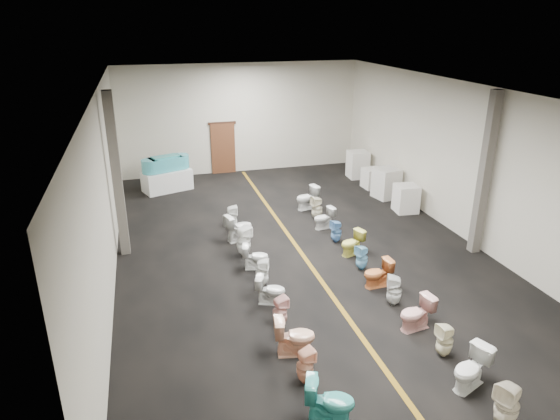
{
  "coord_description": "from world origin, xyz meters",
  "views": [
    {
      "loc": [
        -3.95,
        -12.35,
        6.2
      ],
      "look_at": [
        -0.25,
        1.0,
        0.82
      ],
      "focal_mm": 32.0,
      "sensor_mm": 36.0,
      "label": 1
    }
  ],
  "objects_px": {
    "toilet_right_6": "(362,258)",
    "toilet_left_8": "(239,227)",
    "toilet_left_2": "(295,336)",
    "toilet_right_5": "(378,273)",
    "appliance_crate_d": "(358,164)",
    "toilet_left_1": "(305,366)",
    "toilet_left_6": "(255,257)",
    "toilet_right_3": "(416,313)",
    "bathtub": "(166,163)",
    "display_table": "(167,180)",
    "toilet_left_9": "(232,217)",
    "toilet_right_9": "(324,218)",
    "toilet_left_5": "(262,272)",
    "toilet_right_4": "(394,290)",
    "appliance_crate_b": "(386,183)",
    "toilet_left_7": "(244,241)",
    "toilet_left_0": "(330,401)",
    "toilet_right_11": "(307,198)",
    "appliance_crate_a": "(406,198)",
    "appliance_crate_c": "(372,178)",
    "toilet_right_1": "(471,369)",
    "toilet_left_4": "(271,290)",
    "toilet_right_10": "(317,208)",
    "toilet_right_8": "(336,231)",
    "toilet_right_7": "(352,243)",
    "toilet_right_0": "(507,405)",
    "toilet_right_2": "(445,340)"
  },
  "relations": [
    {
      "from": "appliance_crate_d",
      "to": "bathtub",
      "type": "bearing_deg",
      "value": 176.93
    },
    {
      "from": "bathtub",
      "to": "toilet_right_6",
      "type": "height_order",
      "value": "bathtub"
    },
    {
      "from": "toilet_left_7",
      "to": "toilet_right_11",
      "type": "relative_size",
      "value": 1.07
    },
    {
      "from": "toilet_left_0",
      "to": "toilet_right_5",
      "type": "distance_m",
      "value": 4.66
    },
    {
      "from": "appliance_crate_b",
      "to": "toilet_right_10",
      "type": "distance_m",
      "value": 3.42
    },
    {
      "from": "appliance_crate_a",
      "to": "toilet_right_3",
      "type": "relative_size",
      "value": 1.22
    },
    {
      "from": "toilet_left_0",
      "to": "toilet_right_6",
      "type": "relative_size",
      "value": 1.2
    },
    {
      "from": "toilet_right_10",
      "to": "toilet_right_8",
      "type": "bearing_deg",
      "value": -7.85
    },
    {
      "from": "toilet_right_11",
      "to": "display_table",
      "type": "bearing_deg",
      "value": -141.25
    },
    {
      "from": "toilet_right_4",
      "to": "toilet_right_3",
      "type": "bearing_deg",
      "value": 24.05
    },
    {
      "from": "toilet_right_9",
      "to": "toilet_right_6",
      "type": "bearing_deg",
      "value": -10.47
    },
    {
      "from": "toilet_right_5",
      "to": "toilet_right_11",
      "type": "distance_m",
      "value": 5.52
    },
    {
      "from": "appliance_crate_d",
      "to": "toilet_left_4",
      "type": "bearing_deg",
      "value": -124.81
    },
    {
      "from": "toilet_left_1",
      "to": "toilet_right_1",
      "type": "bearing_deg",
      "value": -122.84
    },
    {
      "from": "toilet_left_1",
      "to": "toilet_left_9",
      "type": "height_order",
      "value": "toilet_left_9"
    },
    {
      "from": "toilet_left_8",
      "to": "toilet_right_10",
      "type": "height_order",
      "value": "toilet_left_8"
    },
    {
      "from": "toilet_left_2",
      "to": "toilet_left_6",
      "type": "bearing_deg",
      "value": 9.85
    },
    {
      "from": "toilet_left_0",
      "to": "toilet_left_6",
      "type": "distance_m",
      "value": 5.53
    },
    {
      "from": "toilet_left_7",
      "to": "toilet_right_1",
      "type": "bearing_deg",
      "value": -178.22
    },
    {
      "from": "display_table",
      "to": "toilet_left_9",
      "type": "height_order",
      "value": "display_table"
    },
    {
      "from": "toilet_left_6",
      "to": "toilet_left_8",
      "type": "distance_m",
      "value": 1.87
    },
    {
      "from": "toilet_right_8",
      "to": "toilet_left_2",
      "type": "bearing_deg",
      "value": -39.93
    },
    {
      "from": "toilet_right_2",
      "to": "toilet_right_9",
      "type": "bearing_deg",
      "value": 175.08
    },
    {
      "from": "appliance_crate_b",
      "to": "toilet_left_8",
      "type": "bearing_deg",
      "value": -158.93
    },
    {
      "from": "toilet_left_4",
      "to": "toilet_left_9",
      "type": "bearing_deg",
      "value": 23.62
    },
    {
      "from": "appliance_crate_b",
      "to": "toilet_right_5",
      "type": "distance_m",
      "value": 6.68
    },
    {
      "from": "toilet_right_7",
      "to": "appliance_crate_d",
      "type": "bearing_deg",
      "value": 136.37
    },
    {
      "from": "toilet_left_5",
      "to": "toilet_right_4",
      "type": "xyz_separation_m",
      "value": [
        2.7,
        -1.68,
        0.02
      ]
    },
    {
      "from": "toilet_left_7",
      "to": "toilet_right_9",
      "type": "xyz_separation_m",
      "value": [
        2.8,
        1.19,
        -0.09
      ]
    },
    {
      "from": "toilet_left_4",
      "to": "appliance_crate_b",
      "type": "bearing_deg",
      "value": -22.26
    },
    {
      "from": "toilet_left_2",
      "to": "appliance_crate_a",
      "type": "bearing_deg",
      "value": -31.97
    },
    {
      "from": "toilet_left_2",
      "to": "toilet_right_5",
      "type": "height_order",
      "value": "toilet_left_2"
    },
    {
      "from": "appliance_crate_d",
      "to": "toilet_left_4",
      "type": "height_order",
      "value": "appliance_crate_d"
    },
    {
      "from": "appliance_crate_b",
      "to": "appliance_crate_d",
      "type": "distance_m",
      "value": 2.55
    },
    {
      "from": "toilet_left_6",
      "to": "toilet_right_3",
      "type": "distance_m",
      "value": 4.45
    },
    {
      "from": "toilet_left_4",
      "to": "toilet_right_11",
      "type": "height_order",
      "value": "toilet_right_11"
    },
    {
      "from": "appliance_crate_b",
      "to": "toilet_right_1",
      "type": "distance_m",
      "value": 10.1
    },
    {
      "from": "toilet_left_0",
      "to": "toilet_right_11",
      "type": "xyz_separation_m",
      "value": [
        2.71,
        9.33,
        -0.01
      ]
    },
    {
      "from": "appliance_crate_c",
      "to": "toilet_left_2",
      "type": "height_order",
      "value": "toilet_left_2"
    },
    {
      "from": "toilet_left_9",
      "to": "toilet_right_1",
      "type": "height_order",
      "value": "toilet_right_1"
    },
    {
      "from": "toilet_right_8",
      "to": "toilet_left_1",
      "type": "bearing_deg",
      "value": -36.53
    },
    {
      "from": "toilet_right_11",
      "to": "toilet_left_2",
      "type": "bearing_deg",
      "value": -35.07
    },
    {
      "from": "toilet_left_4",
      "to": "toilet_right_10",
      "type": "distance_m",
      "value": 5.34
    },
    {
      "from": "toilet_right_0",
      "to": "toilet_left_7",
      "type": "bearing_deg",
      "value": 178.59
    },
    {
      "from": "toilet_left_2",
      "to": "toilet_right_11",
      "type": "height_order",
      "value": "toilet_left_2"
    },
    {
      "from": "appliance_crate_d",
      "to": "toilet_right_5",
      "type": "bearing_deg",
      "value": -110.66
    },
    {
      "from": "toilet_right_10",
      "to": "toilet_right_11",
      "type": "xyz_separation_m",
      "value": [
        -0.01,
        0.98,
        0.01
      ]
    },
    {
      "from": "toilet_left_5",
      "to": "toilet_right_8",
      "type": "xyz_separation_m",
      "value": [
        2.69,
        1.89,
        -0.01
      ]
    },
    {
      "from": "toilet_left_1",
      "to": "toilet_left_2",
      "type": "xyz_separation_m",
      "value": [
        0.05,
        0.82,
        0.06
      ]
    },
    {
      "from": "toilet_right_6",
      "to": "toilet_left_8",
      "type": "bearing_deg",
      "value": -153.49
    }
  ]
}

